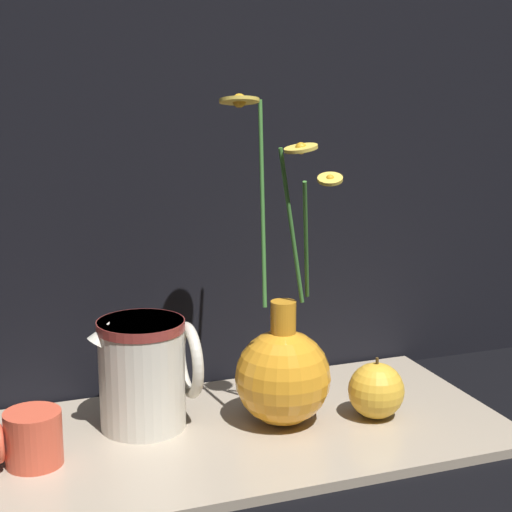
% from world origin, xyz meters
% --- Properties ---
extents(ground_plane, '(6.00, 6.00, 0.00)m').
position_xyz_m(ground_plane, '(0.00, 0.00, 0.00)').
color(ground_plane, black).
extents(shelf, '(0.65, 0.33, 0.01)m').
position_xyz_m(shelf, '(0.00, 0.00, 0.01)').
color(shelf, tan).
rests_on(shelf, ground_plane).
extents(vase_with_flowers, '(0.15, 0.12, 0.41)m').
position_xyz_m(vase_with_flowers, '(0.05, 0.00, 0.08)').
color(vase_with_flowers, orange).
rests_on(vase_with_flowers, shelf).
extents(yellow_mug, '(0.08, 0.07, 0.06)m').
position_xyz_m(yellow_mug, '(-0.26, -0.01, 0.04)').
color(yellow_mug, '#DB5138').
rests_on(yellow_mug, shelf).
extents(ceramic_pitcher, '(0.13, 0.11, 0.15)m').
position_xyz_m(ceramic_pitcher, '(-0.11, 0.05, 0.09)').
color(ceramic_pitcher, beige).
rests_on(ceramic_pitcher, shelf).
extents(orange_fruit, '(0.07, 0.07, 0.08)m').
position_xyz_m(orange_fruit, '(0.17, -0.03, 0.05)').
color(orange_fruit, gold).
rests_on(orange_fruit, shelf).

